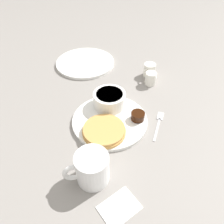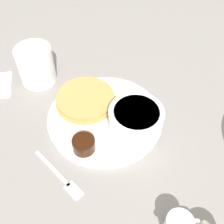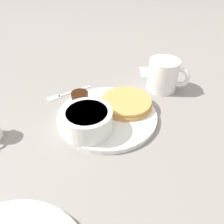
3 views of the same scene
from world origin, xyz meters
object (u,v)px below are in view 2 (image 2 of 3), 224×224
at_px(plate, 105,118).
at_px(coffee_mug, 36,64).
at_px(bowl, 136,119).
at_px(fork, 63,179).

relative_size(plate, coffee_mug, 2.09).
xyz_separation_m(plate, bowl, (0.02, 0.07, 0.03)).
bearing_deg(fork, plate, 156.75).
bearing_deg(coffee_mug, plate, 55.95).
height_order(coffee_mug, fork, coffee_mug).
distance_m(plate, coffee_mug, 0.21).
xyz_separation_m(coffee_mug, fork, (0.27, 0.11, -0.04)).
height_order(plate, fork, plate).
xyz_separation_m(plate, coffee_mug, (-0.12, -0.17, 0.04)).
relative_size(bowl, coffee_mug, 0.94).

